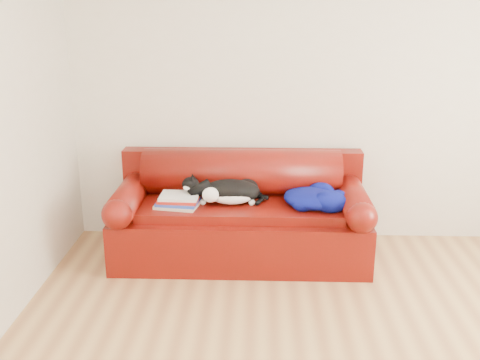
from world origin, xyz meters
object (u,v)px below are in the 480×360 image
object	(u,v)px
cat	(230,192)
blanket	(314,197)
sofa_base	(241,231)
book_stack	(179,200)

from	to	relation	value
cat	blanket	bearing A→B (deg)	-27.87
cat	sofa_base	bearing A→B (deg)	3.67
cat	blanket	xyz separation A→B (m)	(0.68, -0.04, -0.02)
book_stack	blanket	size ratio (longest dim) A/B	0.65
book_stack	cat	xyz separation A→B (m)	(0.42, 0.08, 0.05)
sofa_base	book_stack	world-z (taller)	book_stack
sofa_base	cat	xyz separation A→B (m)	(-0.08, -0.04, 0.36)
book_stack	blanket	bearing A→B (deg)	2.29
book_stack	blanket	xyz separation A→B (m)	(1.10, 0.04, 0.03)
cat	book_stack	bearing A→B (deg)	166.18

